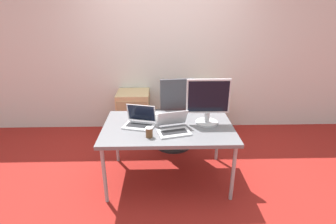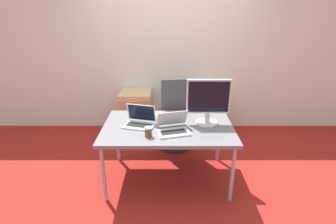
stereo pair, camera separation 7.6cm
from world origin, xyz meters
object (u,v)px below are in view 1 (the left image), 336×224
(office_chair, at_px, (174,121))
(laptop_right, at_px, (173,128))
(coffee_cup_brown, at_px, (149,132))
(cabinet_right, at_px, (206,112))
(coffee_cup_white, at_px, (158,117))
(laptop_left, at_px, (140,122))
(monitor, at_px, (208,102))
(cabinet_left, at_px, (134,113))

(office_chair, distance_m, laptop_right, 0.97)
(office_chair, height_order, coffee_cup_brown, office_chair)
(laptop_right, bearing_deg, cabinet_right, 66.45)
(coffee_cup_white, bearing_deg, laptop_right, -58.77)
(cabinet_right, xyz_separation_m, laptop_left, (-0.98, -1.23, 0.40))
(monitor, distance_m, coffee_cup_white, 0.61)
(coffee_cup_brown, bearing_deg, cabinet_right, 60.35)
(cabinet_right, xyz_separation_m, monitor, (-0.21, -1.19, 0.61))
(laptop_right, bearing_deg, office_chair, 86.54)
(coffee_cup_brown, bearing_deg, laptop_right, 25.96)
(office_chair, distance_m, cabinet_left, 0.80)
(cabinet_left, distance_m, coffee_cup_white, 1.25)
(coffee_cup_white, bearing_deg, cabinet_left, 110.00)
(office_chair, bearing_deg, cabinet_right, 41.50)
(cabinet_left, distance_m, cabinet_right, 1.18)
(coffee_cup_white, height_order, coffee_cup_brown, coffee_cup_brown)
(cabinet_right, bearing_deg, coffee_cup_white, -124.96)
(cabinet_left, height_order, coffee_cup_brown, coffee_cup_brown)
(cabinet_left, distance_m, coffee_cup_brown, 1.60)
(coffee_cup_brown, bearing_deg, monitor, 26.69)
(laptop_left, height_order, monitor, monitor)
(laptop_right, bearing_deg, laptop_left, 156.72)
(cabinet_left, relative_size, coffee_cup_white, 7.24)
(cabinet_left, relative_size, cabinet_right, 1.00)
(cabinet_right, height_order, monitor, monitor)
(cabinet_left, distance_m, monitor, 1.65)
(office_chair, xyz_separation_m, cabinet_left, (-0.63, 0.49, -0.06))
(office_chair, distance_m, monitor, 0.95)
(cabinet_left, height_order, coffee_cup_white, coffee_cup_white)
(office_chair, relative_size, cabinet_right, 1.54)
(cabinet_right, distance_m, monitor, 1.36)
(laptop_left, height_order, laptop_right, laptop_left)
(cabinet_left, relative_size, laptop_right, 1.85)
(office_chair, distance_m, coffee_cup_brown, 1.13)
(cabinet_right, relative_size, coffee_cup_brown, 6.62)
(cabinet_right, relative_size, laptop_right, 1.85)
(cabinet_right, bearing_deg, office_chair, -138.50)
(laptop_right, xyz_separation_m, coffee_cup_white, (-0.17, 0.28, 0.00))
(laptop_right, xyz_separation_m, monitor, (0.40, 0.20, 0.22))
(laptop_left, bearing_deg, cabinet_left, 99.16)
(monitor, bearing_deg, coffee_cup_white, 172.23)
(office_chair, distance_m, cabinet_right, 0.74)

